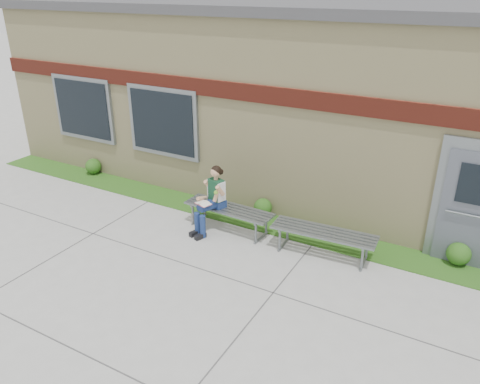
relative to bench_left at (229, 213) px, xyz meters
The scene contains 9 objects.
ground 2.16m from the bench_left, 70.27° to the right, with size 80.00×80.00×0.00m, color #9E9E99.
grass_strip 1.00m from the bench_left, 39.92° to the left, with size 16.00×0.80×0.02m, color #274A13.
school_building 4.40m from the bench_left, 79.82° to the left, with size 16.20×6.22×4.20m.
bench_left is the anchor object (origin of this frame).
bench_right 2.00m from the bench_left, ahead, with size 1.94×0.65×0.50m.
girl 0.49m from the bench_left, 144.14° to the right, with size 0.53×0.84×1.36m.
shrub_west 4.68m from the bench_left, 169.54° to the left, with size 0.40×0.40×0.40m, color #274A13.
shrub_mid 0.93m from the bench_left, 68.01° to the left, with size 0.39×0.39×0.39m, color #274A13.
shrub_east 4.30m from the bench_left, 11.40° to the left, with size 0.42×0.42×0.42m, color #274A13.
Camera 1 is at (3.58, -5.21, 4.62)m, focal length 35.00 mm.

